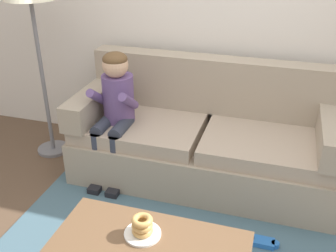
# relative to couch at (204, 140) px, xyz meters

# --- Properties ---
(ground) EXTENTS (10.00, 10.00, 0.00)m
(ground) POSITION_rel_couch_xyz_m (0.04, -0.85, -0.35)
(ground) COLOR brown
(wall_back) EXTENTS (8.00, 0.10, 2.80)m
(wall_back) POSITION_rel_couch_xyz_m (0.04, 0.55, 1.05)
(wall_back) COLOR silver
(wall_back) RESTS_ON ground
(couch) EXTENTS (2.16, 0.90, 0.99)m
(couch) POSITION_rel_couch_xyz_m (0.00, 0.00, 0.00)
(couch) COLOR tan
(couch) RESTS_ON ground
(coffee_table) EXTENTS (1.09, 0.56, 0.43)m
(coffee_table) POSITION_rel_couch_xyz_m (-0.01, -1.40, 0.04)
(coffee_table) COLOR brown
(coffee_table) RESTS_ON ground
(person_child) EXTENTS (0.34, 0.58, 1.10)m
(person_child) POSITION_rel_couch_xyz_m (-0.72, -0.21, 0.32)
(person_child) COLOR #664C84
(person_child) RESTS_ON ground
(plate) EXTENTS (0.21, 0.21, 0.01)m
(plate) POSITION_rel_couch_xyz_m (-0.07, -1.32, 0.09)
(plate) COLOR white
(plate) RESTS_ON coffee_table
(donut) EXTENTS (0.17, 0.17, 0.04)m
(donut) POSITION_rel_couch_xyz_m (-0.07, -1.32, 0.11)
(donut) COLOR tan
(donut) RESTS_ON plate
(donut_second) EXTENTS (0.16, 0.16, 0.04)m
(donut_second) POSITION_rel_couch_xyz_m (-0.07, -1.32, 0.15)
(donut_second) COLOR tan
(donut_second) RESTS_ON donut
(donut_third) EXTENTS (0.17, 0.17, 0.04)m
(donut_third) POSITION_rel_couch_xyz_m (-0.07, -1.32, 0.19)
(donut_third) COLOR tan
(donut_third) RESTS_ON donut_second
(toy_controller) EXTENTS (0.23, 0.09, 0.05)m
(toy_controller) POSITION_rel_couch_xyz_m (0.59, -0.74, -0.33)
(toy_controller) COLOR blue
(toy_controller) RESTS_ON ground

